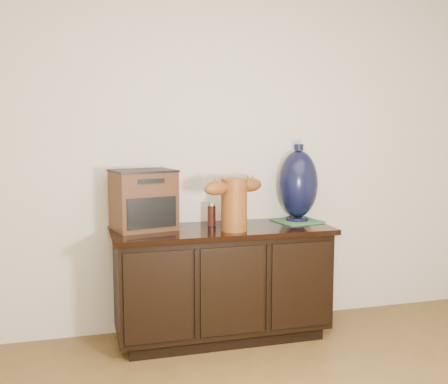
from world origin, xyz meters
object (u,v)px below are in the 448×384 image
object	(u,v)px
lamp_base	(298,184)
sideboard	(222,282)
terracotta_vessel	(234,201)
tv_radio	(143,200)
spray_can	(212,214)

from	to	relation	value
lamp_base	sideboard	bearing A→B (deg)	-171.17
terracotta_vessel	lamp_base	xyz separation A→B (m)	(0.53, 0.20, 0.08)
sideboard	tv_radio	bearing A→B (deg)	169.29
sideboard	terracotta_vessel	xyz separation A→B (m)	(0.05, -0.11, 0.56)
terracotta_vessel	spray_can	distance (m)	0.25
terracotta_vessel	tv_radio	bearing A→B (deg)	134.76
terracotta_vessel	lamp_base	bearing A→B (deg)	-3.96
sideboard	tv_radio	xyz separation A→B (m)	(-0.50, 0.10, 0.56)
tv_radio	lamp_base	xyz separation A→B (m)	(1.08, -0.01, 0.07)
tv_radio	terracotta_vessel	bearing A→B (deg)	-33.58
sideboard	spray_can	xyz separation A→B (m)	(-0.05, 0.09, 0.45)
tv_radio	spray_can	distance (m)	0.47
lamp_base	tv_radio	bearing A→B (deg)	179.73
tv_radio	lamp_base	distance (m)	1.09
sideboard	lamp_base	bearing A→B (deg)	8.83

